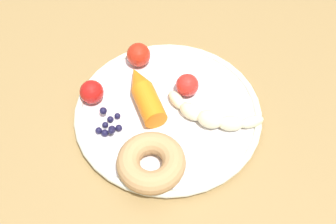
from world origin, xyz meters
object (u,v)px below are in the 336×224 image
Objects in this scene: banana at (211,116)px; carrot_orange at (144,94)px; dining_table at (156,148)px; plate at (168,113)px; tomato_near at (139,55)px; tomato_far at (187,85)px; tomato_mid at (92,92)px; blueberry_pile at (109,125)px; donut at (151,162)px.

carrot_orange is (0.01, -0.12, 0.01)m from banana.
dining_table is 4.06× the size of plate.
tomato_near is at bearing -131.03° from plate.
plate is 7.99× the size of tomato_far.
dining_table is at bearing -39.28° from plate.
tomato_near is at bearing -142.23° from dining_table.
tomato_near reaches higher than banana.
tomato_mid is (0.11, -0.03, -0.00)m from tomato_near.
dining_table is 0.14m from banana.
blueberry_pile is at bearing -61.74° from banana.
tomato_mid reaches higher than carrot_orange.
banana is at bearing 55.72° from tomato_far.
blueberry_pile is at bearing -51.30° from dining_table.
donut is 2.67× the size of tomato_far.
donut is 2.44× the size of tomato_near.
carrot_orange reaches higher than blueberry_pile.
carrot_orange reaches higher than banana.
tomato_mid is (0.04, -0.20, 0.01)m from banana.
donut is at bearing 10.38° from plate.
donut is at bearing 30.80° from tomato_near.
tomato_far is at bearing -124.28° from banana.
blueberry_pile is 1.25× the size of tomato_far.
donut is 0.16m from tomato_far.
tomato_mid is (0.03, -0.13, 0.02)m from plate.
tomato_far is at bearing 166.03° from plate.
tomato_mid is at bearing -60.81° from tomato_far.
plate is 0.10m from blueberry_pile.
donut is 0.17m from tomato_mid.
carrot_orange is at bearing -51.98° from tomato_far.
plate is 3.00× the size of donut.
carrot_orange is at bearing 111.73° from tomato_mid.
plate is 0.05m from carrot_orange.
tomato_near reaches higher than blueberry_pile.
donut is (0.09, 0.03, 0.11)m from dining_table.
tomato_far is at bearing -177.53° from donut.
carrot_orange is 2.79× the size of tomato_mid.
banana is 0.12m from carrot_orange.
donut is at bearing 21.62° from dining_table.
carrot_orange is 2.87× the size of tomato_far.
tomato_far is at bearing 143.39° from blueberry_pile.
tomato_far is (-0.16, -0.01, 0.00)m from donut.
carrot_orange is 0.07m from tomato_far.
banana is at bearing 92.95° from carrot_orange.
plate is at bearing 101.80° from tomato_mid.
blueberry_pile is (0.08, -0.14, -0.00)m from banana.
blueberry_pile is at bearing -48.40° from plate.
tomato_far reaches higher than donut.
plate is 0.07m from banana.
carrot_orange is 0.09m from tomato_near.
carrot_orange is 2.29× the size of blueberry_pile.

